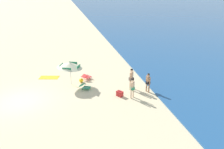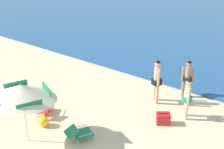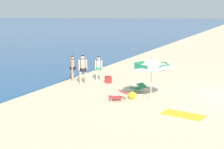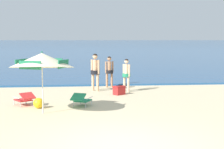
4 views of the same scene
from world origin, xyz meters
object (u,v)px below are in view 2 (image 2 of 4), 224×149
person_standing_near_shore (157,78)px  cooler_box (163,119)px  lounge_chair_under_umbrella (79,133)px  person_wading_in (188,76)px  beach_ball (44,121)px  beach_umbrella_striped_main (22,92)px  person_standing_beside (187,96)px  lounge_chair_beside_umbrella (44,108)px

person_standing_near_shore → cooler_box: person_standing_near_shore is taller
lounge_chair_under_umbrella → cooler_box: size_ratio=1.69×
person_wading_in → beach_ball: 5.99m
beach_umbrella_striped_main → person_standing_beside: (3.50, 4.46, -0.90)m
lounge_chair_under_umbrella → person_wading_in: person_wading_in is taller
beach_umbrella_striped_main → beach_ball: (-0.25, 0.89, -1.61)m
person_standing_beside → person_wading_in: person_wading_in is taller
lounge_chair_under_umbrella → lounge_chair_beside_umbrella: (-2.12, 0.36, 0.00)m
beach_umbrella_striped_main → beach_ball: size_ratio=5.94×
person_wading_in → cooler_box: size_ratio=2.67×
lounge_chair_beside_umbrella → cooler_box: bearing=29.4°
cooler_box → beach_ball: 4.26m
person_standing_near_shore → lounge_chair_under_umbrella: bearing=-100.8°
cooler_box → person_standing_near_shore: bearing=129.3°
lounge_chair_beside_umbrella → beach_ball: bearing=-42.9°
beach_umbrella_striped_main → lounge_chair_under_umbrella: size_ratio=2.22×
beach_ball → person_standing_beside: bearing=43.6°
person_standing_near_shore → person_wading_in: size_ratio=1.12×
person_standing_near_shore → cooler_box: size_ratio=2.99×
beach_umbrella_striped_main → beach_ball: bearing=105.6°
lounge_chair_beside_umbrella → cooler_box: 4.43m
person_standing_near_shore → cooler_box: (1.01, -1.24, -0.84)m
lounge_chair_under_umbrella → beach_ball: 1.56m
lounge_chair_under_umbrella → person_standing_near_shore: 3.92m
person_standing_near_shore → beach_ball: size_ratio=4.73×
person_wading_in → cooler_box: 2.50m
cooler_box → beach_umbrella_striped_main: bearing=-130.2°
person_standing_beside → cooler_box: 1.20m
person_standing_beside → person_standing_near_shore: bearing=165.6°
person_wading_in → beach_umbrella_striped_main: bearing=-115.2°
beach_umbrella_striped_main → person_standing_beside: size_ratio=1.45×
person_standing_beside → beach_ball: 5.22m
lounge_chair_under_umbrella → cooler_box: lounge_chair_under_umbrella is taller
beach_umbrella_striped_main → person_wading_in: beach_umbrella_striped_main is taller
lounge_chair_beside_umbrella → person_wading_in: person_wading_in is taller
person_standing_beside → beach_ball: (-3.74, -3.57, -0.72)m
beach_umbrella_striped_main → person_standing_near_shore: 5.29m
person_wading_in → beach_ball: size_ratio=4.23×
lounge_chair_beside_umbrella → person_wading_in: bearing=51.4°
beach_umbrella_striped_main → person_standing_beside: beach_umbrella_striped_main is taller
cooler_box → person_standing_beside: bearing=62.0°
beach_umbrella_striped_main → lounge_chair_beside_umbrella: bearing=120.0°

